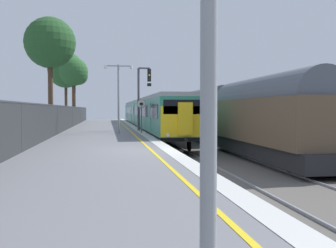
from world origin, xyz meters
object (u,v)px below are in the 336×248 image
at_px(platform_lamp_mid, 118,92).
at_px(background_tree_centre, 75,73).
at_px(freight_train_adjacent_track, 204,113).
at_px(background_tree_left, 50,45).
at_px(signal_gantry, 142,91).
at_px(background_tree_right, 66,71).
at_px(speed_limit_sign, 141,112).
at_px(commuter_train_at_platform, 147,113).

xyz_separation_m(platform_lamp_mid, background_tree_centre, (-4.56, 20.29, 3.08)).
bearing_deg(platform_lamp_mid, freight_train_adjacent_track, 33.11).
height_order(freight_train_adjacent_track, background_tree_left, background_tree_left).
distance_m(signal_gantry, background_tree_centre, 18.41).
height_order(background_tree_left, background_tree_right, background_tree_right).
xyz_separation_m(freight_train_adjacent_track, background_tree_right, (-13.51, 21.31, 5.42)).
distance_m(freight_train_adjacent_track, speed_limit_sign, 7.86).
bearing_deg(speed_limit_sign, platform_lamp_mid, 165.86).
height_order(speed_limit_sign, background_tree_centre, background_tree_centre).
relative_size(freight_train_adjacent_track, speed_limit_sign, 16.71).
bearing_deg(platform_lamp_mid, background_tree_left, 166.49).
xyz_separation_m(signal_gantry, speed_limit_sign, (-0.37, -3.70, -1.61)).
distance_m(commuter_train_at_platform, background_tree_right, 16.65).
distance_m(platform_lamp_mid, background_tree_centre, 21.02).
bearing_deg(background_tree_right, commuter_train_at_platform, -52.77).
relative_size(platform_lamp_mid, background_tree_left, 0.59).
distance_m(commuter_train_at_platform, platform_lamp_mid, 14.16).
bearing_deg(speed_limit_sign, commuter_train_at_platform, 82.51).
bearing_deg(speed_limit_sign, background_tree_centre, 106.52).
distance_m(freight_train_adjacent_track, background_tree_right, 25.81).
relative_size(commuter_train_at_platform, freight_train_adjacent_track, 1.05).
xyz_separation_m(platform_lamp_mid, background_tree_left, (-4.76, 1.14, 3.35)).
relative_size(commuter_train_at_platform, background_tree_right, 4.44).
height_order(speed_limit_sign, background_tree_right, background_tree_right).
bearing_deg(platform_lamp_mid, commuter_train_at_platform, 75.91).
xyz_separation_m(signal_gantry, background_tree_centre, (-6.51, 16.98, 2.86)).
height_order(signal_gantry, background_tree_centre, background_tree_centre).
bearing_deg(freight_train_adjacent_track, speed_limit_sign, -138.15).
relative_size(freight_train_adjacent_track, platform_lamp_mid, 8.17).
xyz_separation_m(background_tree_centre, background_tree_right, (-1.53, 5.86, 0.79)).
distance_m(commuter_train_at_platform, freight_train_adjacent_track, 9.67).
height_order(commuter_train_at_platform, background_tree_left, background_tree_left).
distance_m(speed_limit_sign, background_tree_centre, 22.03).
height_order(platform_lamp_mid, background_tree_right, background_tree_right).
xyz_separation_m(freight_train_adjacent_track, platform_lamp_mid, (-7.43, -4.84, 1.54)).
relative_size(signal_gantry, background_tree_right, 0.54).
xyz_separation_m(commuter_train_at_platform, background_tree_centre, (-7.98, 6.65, 4.72)).
bearing_deg(freight_train_adjacent_track, platform_lamp_mid, -146.89).
bearing_deg(speed_limit_sign, background_tree_left, 166.34).
distance_m(signal_gantry, platform_lamp_mid, 3.84).
height_order(freight_train_adjacent_track, signal_gantry, signal_gantry).
relative_size(commuter_train_at_platform, signal_gantry, 8.29).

